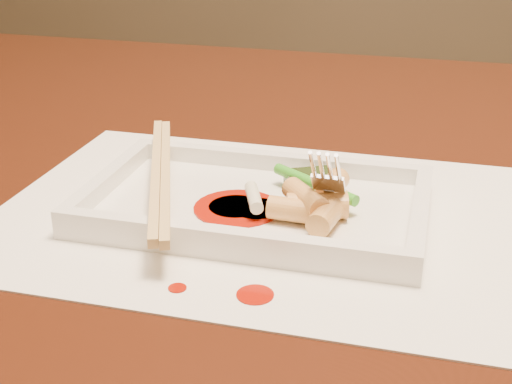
% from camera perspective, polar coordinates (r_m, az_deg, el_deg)
% --- Properties ---
extents(table, '(1.40, 0.90, 0.75)m').
position_cam_1_polar(table, '(0.69, 6.55, -5.94)').
color(table, black).
rests_on(table, ground).
extents(placemat, '(0.40, 0.30, 0.00)m').
position_cam_1_polar(placemat, '(0.56, 0.00, -1.77)').
color(placemat, white).
rests_on(placemat, table).
extents(sauce_splatter_a, '(0.02, 0.02, 0.00)m').
position_cam_1_polar(sauce_splatter_a, '(0.45, -0.07, -8.22)').
color(sauce_splatter_a, '#9C1204').
rests_on(sauce_splatter_a, placemat).
extents(sauce_splatter_b, '(0.01, 0.01, 0.00)m').
position_cam_1_polar(sauce_splatter_b, '(0.46, -6.31, -7.64)').
color(sauce_splatter_b, '#9C1204').
rests_on(sauce_splatter_b, placemat).
extents(plate_base, '(0.26, 0.16, 0.01)m').
position_cam_1_polar(plate_base, '(0.55, 0.00, -1.32)').
color(plate_base, white).
rests_on(plate_base, placemat).
extents(plate_rim_far, '(0.26, 0.01, 0.01)m').
position_cam_1_polar(plate_rim_far, '(0.62, 1.77, 2.46)').
color(plate_rim_far, white).
rests_on(plate_rim_far, plate_base).
extents(plate_rim_near, '(0.26, 0.01, 0.01)m').
position_cam_1_polar(plate_rim_near, '(0.48, -2.25, -3.77)').
color(plate_rim_near, white).
rests_on(plate_rim_near, plate_base).
extents(plate_rim_left, '(0.01, 0.14, 0.01)m').
position_cam_1_polar(plate_rim_left, '(0.59, -11.71, 0.99)').
color(plate_rim_left, white).
rests_on(plate_rim_left, plate_base).
extents(plate_rim_right, '(0.01, 0.14, 0.01)m').
position_cam_1_polar(plate_rim_right, '(0.53, 12.98, -1.69)').
color(plate_rim_right, white).
rests_on(plate_rim_right, plate_base).
extents(veg_piece, '(0.05, 0.04, 0.01)m').
position_cam_1_polar(veg_piece, '(0.58, 4.38, 0.97)').
color(veg_piece, black).
rests_on(veg_piece, plate_base).
extents(scallion_white, '(0.02, 0.04, 0.01)m').
position_cam_1_polar(scallion_white, '(0.53, -0.18, -0.42)').
color(scallion_white, '#EAEACC').
rests_on(scallion_white, plate_base).
extents(scallion_green, '(0.08, 0.05, 0.01)m').
position_cam_1_polar(scallion_green, '(0.56, 4.72, 0.64)').
color(scallion_green, '#289217').
rests_on(scallion_green, plate_base).
extents(chopstick_a, '(0.09, 0.23, 0.01)m').
position_cam_1_polar(chopstick_a, '(0.57, -8.00, 1.55)').
color(chopstick_a, tan).
rests_on(chopstick_a, plate_rim_near).
extents(chopstick_b, '(0.09, 0.23, 0.01)m').
position_cam_1_polar(chopstick_b, '(0.57, -7.25, 1.48)').
color(chopstick_b, tan).
rests_on(chopstick_b, plate_rim_near).
extents(fork, '(0.09, 0.10, 0.14)m').
position_cam_1_polar(fork, '(0.53, 7.90, 6.32)').
color(fork, silver).
rests_on(fork, plate_base).
extents(sauce_blob_0, '(0.04, 0.04, 0.00)m').
position_cam_1_polar(sauce_blob_0, '(0.55, -1.65, -1.19)').
color(sauce_blob_0, '#9C1204').
rests_on(sauce_blob_0, plate_base).
extents(sauce_blob_1, '(0.07, 0.07, 0.00)m').
position_cam_1_polar(sauce_blob_1, '(0.54, -1.50, -1.29)').
color(sauce_blob_1, '#9C1204').
rests_on(sauce_blob_1, plate_base).
extents(sauce_blob_2, '(0.04, 0.04, 0.00)m').
position_cam_1_polar(sauce_blob_2, '(0.54, 0.10, -1.37)').
color(sauce_blob_2, '#9C1204').
rests_on(sauce_blob_2, plate_base).
extents(rice_cake_0, '(0.03, 0.05, 0.02)m').
position_cam_1_polar(rice_cake_0, '(0.52, 5.88, -1.61)').
color(rice_cake_0, '#E4B96A').
rests_on(rice_cake_0, plate_base).
extents(rice_cake_1, '(0.04, 0.02, 0.02)m').
position_cam_1_polar(rice_cake_1, '(0.52, 3.15, -1.47)').
color(rice_cake_1, '#E4B96A').
rests_on(rice_cake_1, plate_base).
extents(rice_cake_2, '(0.04, 0.04, 0.02)m').
position_cam_1_polar(rice_cake_2, '(0.52, 3.96, -0.47)').
color(rice_cake_2, '#E4B96A').
rests_on(rice_cake_2, plate_base).
extents(rice_cake_3, '(0.02, 0.05, 0.02)m').
position_cam_1_polar(rice_cake_3, '(0.55, 5.97, 0.25)').
color(rice_cake_3, '#E4B96A').
rests_on(rice_cake_3, plate_base).
extents(rice_cake_4, '(0.05, 0.03, 0.02)m').
position_cam_1_polar(rice_cake_4, '(0.53, 4.92, -1.11)').
color(rice_cake_4, '#E4B96A').
rests_on(rice_cake_4, plate_base).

